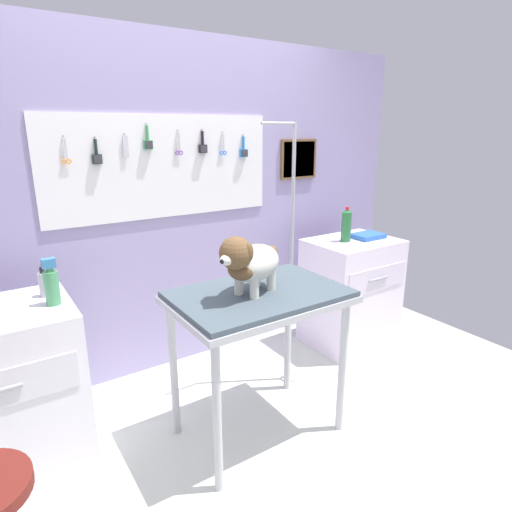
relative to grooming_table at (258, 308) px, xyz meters
name	(u,v)px	position (x,y,z in m)	size (l,w,h in m)	color
ground	(285,458)	(0.00, -0.25, -0.79)	(4.40, 4.00, 0.04)	silver
rear_wall_panel	(177,208)	(0.01, 1.03, 0.39)	(4.00, 0.11, 2.30)	#9B8EBB
grooming_table	(258,308)	(0.00, 0.00, 0.00)	(0.92, 0.62, 0.87)	#B7B7BC
grooming_arm	(290,269)	(0.47, 0.33, 0.04)	(0.29, 0.11, 1.73)	#B7B7BC
dog	(249,262)	(-0.06, -0.01, 0.27)	(0.45, 0.31, 0.33)	silver
cabinet_right	(350,292)	(1.24, 0.51, -0.34)	(0.68, 0.54, 0.86)	white
spray_bottle_short	(52,285)	(-0.93, 0.39, 0.21)	(0.07, 0.07, 0.23)	#46975D
shampoo_bottle	(44,284)	(-0.95, 0.53, 0.17)	(0.05, 0.05, 0.17)	#AEADB7
soda_bottle	(346,225)	(1.16, 0.52, 0.22)	(0.08, 0.08, 0.27)	#286F38
supply_tray	(368,236)	(1.38, 0.50, 0.11)	(0.24, 0.18, 0.04)	blue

